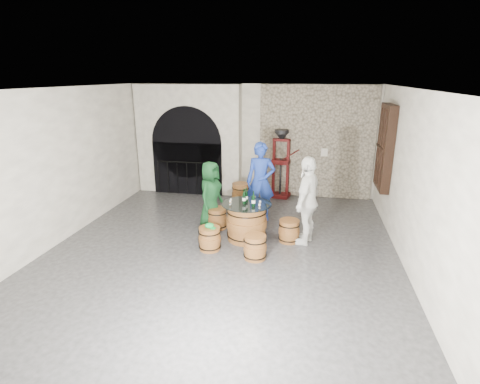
% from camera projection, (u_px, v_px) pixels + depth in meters
% --- Properties ---
extents(ground, '(8.00, 8.00, 0.00)m').
position_uv_depth(ground, '(223.00, 249.00, 7.71)').
color(ground, '#2B2B2E').
rests_on(ground, ground).
extents(wall_back, '(8.00, 0.00, 8.00)m').
position_uv_depth(wall_back, '(254.00, 140.00, 10.98)').
color(wall_back, silver).
rests_on(wall_back, ground).
extents(wall_front, '(8.00, 0.00, 8.00)m').
position_uv_depth(wall_front, '(121.00, 281.00, 3.48)').
color(wall_front, silver).
rests_on(wall_front, ground).
extents(wall_left, '(0.00, 8.00, 8.00)m').
position_uv_depth(wall_left, '(60.00, 166.00, 7.86)').
color(wall_left, silver).
rests_on(wall_left, ground).
extents(wall_right, '(0.00, 8.00, 8.00)m').
position_uv_depth(wall_right, '(414.00, 184.00, 6.60)').
color(wall_right, silver).
rests_on(wall_right, ground).
extents(ceiling, '(8.00, 8.00, 0.00)m').
position_uv_depth(ceiling, '(220.00, 88.00, 6.75)').
color(ceiling, beige).
rests_on(ceiling, wall_back).
extents(stone_facing_panel, '(3.20, 0.12, 3.18)m').
position_uv_depth(stone_facing_panel, '(316.00, 143.00, 10.60)').
color(stone_facing_panel, tan).
rests_on(stone_facing_panel, ground).
extents(arched_opening, '(3.10, 0.60, 3.19)m').
position_uv_depth(arched_opening, '(189.00, 140.00, 11.08)').
color(arched_opening, silver).
rests_on(arched_opening, ground).
extents(shuttered_window, '(0.23, 1.10, 2.00)m').
position_uv_depth(shuttered_window, '(385.00, 147.00, 8.81)').
color(shuttered_window, black).
rests_on(shuttered_window, wall_right).
extents(barrel_table, '(1.07, 1.07, 0.82)m').
position_uv_depth(barrel_table, '(247.00, 222.00, 8.07)').
color(barrel_table, brown).
rests_on(barrel_table, ground).
extents(barrel_stool_left, '(0.46, 0.46, 0.49)m').
position_uv_depth(barrel_stool_left, '(217.00, 218.00, 8.71)').
color(barrel_stool_left, brown).
rests_on(barrel_stool_left, ground).
extents(barrel_stool_far, '(0.46, 0.46, 0.49)m').
position_uv_depth(barrel_stool_far, '(257.00, 214.00, 8.96)').
color(barrel_stool_far, brown).
rests_on(barrel_stool_far, ground).
extents(barrel_stool_right, '(0.46, 0.46, 0.49)m').
position_uv_depth(barrel_stool_right, '(289.00, 231.00, 8.01)').
color(barrel_stool_right, brown).
rests_on(barrel_stool_right, ground).
extents(barrel_stool_near_right, '(0.46, 0.46, 0.49)m').
position_uv_depth(barrel_stool_near_right, '(255.00, 247.00, 7.25)').
color(barrel_stool_near_right, brown).
rests_on(barrel_stool_near_right, ground).
extents(barrel_stool_near_left, '(0.46, 0.46, 0.49)m').
position_uv_depth(barrel_stool_near_left, '(210.00, 239.00, 7.63)').
color(barrel_stool_near_left, brown).
rests_on(barrel_stool_near_left, ground).
extents(green_cap, '(0.23, 0.18, 0.10)m').
position_uv_depth(green_cap, '(209.00, 226.00, 7.54)').
color(green_cap, '#0D9839').
rests_on(green_cap, barrel_stool_near_left).
extents(person_green, '(0.67, 0.86, 1.56)m').
position_uv_depth(person_green, '(211.00, 194.00, 8.69)').
color(person_green, '#103A1A').
rests_on(person_green, ground).
extents(person_blue, '(0.72, 0.49, 1.92)m').
position_uv_depth(person_blue, '(261.00, 182.00, 9.06)').
color(person_blue, '#1C379B').
rests_on(person_blue, ground).
extents(person_white, '(0.77, 1.19, 1.88)m').
position_uv_depth(person_white, '(307.00, 201.00, 7.76)').
color(person_white, white).
rests_on(person_white, ground).
extents(wine_bottle_left, '(0.08, 0.08, 0.32)m').
position_uv_depth(wine_bottle_left, '(244.00, 198.00, 7.91)').
color(wine_bottle_left, black).
rests_on(wine_bottle_left, barrel_table).
extents(wine_bottle_center, '(0.08, 0.08, 0.32)m').
position_uv_depth(wine_bottle_center, '(253.00, 200.00, 7.76)').
color(wine_bottle_center, black).
rests_on(wine_bottle_center, barrel_table).
extents(wine_bottle_right, '(0.08, 0.08, 0.32)m').
position_uv_depth(wine_bottle_right, '(246.00, 196.00, 8.02)').
color(wine_bottle_right, black).
rests_on(wine_bottle_right, barrel_table).
extents(tasting_glass_a, '(0.05, 0.05, 0.10)m').
position_uv_depth(tasting_glass_a, '(230.00, 202.00, 7.87)').
color(tasting_glass_a, '#BF7825').
rests_on(tasting_glass_a, barrel_table).
extents(tasting_glass_b, '(0.05, 0.05, 0.10)m').
position_uv_depth(tasting_glass_b, '(260.00, 203.00, 7.84)').
color(tasting_glass_b, '#BF7825').
rests_on(tasting_glass_b, barrel_table).
extents(tasting_glass_c, '(0.05, 0.05, 0.10)m').
position_uv_depth(tasting_glass_c, '(243.00, 199.00, 8.08)').
color(tasting_glass_c, '#BF7825').
rests_on(tasting_glass_c, barrel_table).
extents(tasting_glass_d, '(0.05, 0.05, 0.10)m').
position_uv_depth(tasting_glass_d, '(255.00, 198.00, 8.16)').
color(tasting_glass_d, '#BF7825').
rests_on(tasting_glass_d, barrel_table).
extents(tasting_glass_e, '(0.05, 0.05, 0.10)m').
position_uv_depth(tasting_glass_e, '(259.00, 206.00, 7.66)').
color(tasting_glass_e, '#BF7825').
rests_on(tasting_glass_e, barrel_table).
extents(tasting_glass_f, '(0.05, 0.05, 0.10)m').
position_uv_depth(tasting_glass_f, '(231.00, 201.00, 7.98)').
color(tasting_glass_f, '#BF7825').
rests_on(tasting_glass_f, barrel_table).
extents(side_barrel, '(0.49, 0.49, 0.65)m').
position_uv_depth(side_barrel, '(241.00, 195.00, 10.15)').
color(side_barrel, brown).
rests_on(side_barrel, ground).
extents(corking_press, '(0.83, 0.53, 1.97)m').
position_uv_depth(corking_press, '(281.00, 159.00, 10.68)').
color(corking_press, '#480D0C').
rests_on(corking_press, ground).
extents(control_box, '(0.18, 0.10, 0.22)m').
position_uv_depth(control_box, '(324.00, 152.00, 10.55)').
color(control_box, silver).
rests_on(control_box, wall_back).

